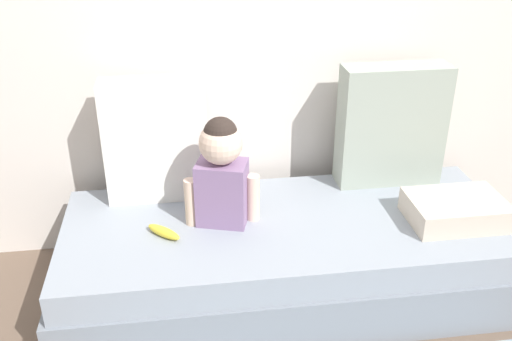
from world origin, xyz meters
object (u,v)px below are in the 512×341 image
couch (287,256)px  throw_pillow_left (156,140)px  toddler (222,169)px  banana (164,232)px  throw_pillow_right (391,125)px  folded_blanket (456,210)px

couch → throw_pillow_left: (-0.54, 0.30, 0.46)m
toddler → banana: size_ratio=2.79×
throw_pillow_left → throw_pillow_right: (1.09, 0.00, 0.01)m
throw_pillow_right → toddler: (-0.82, -0.27, -0.04)m
couch → throw_pillow_left: 0.77m
couch → banana: banana is taller
banana → folded_blanket: bearing=-2.4°
throw_pillow_left → toddler: throw_pillow_left is taller
couch → banana: size_ratio=11.61×
couch → toddler: (-0.28, 0.03, 0.43)m
couch → throw_pillow_left: bearing=150.8°
throw_pillow_right → folded_blanket: size_ratio=1.43×
throw_pillow_right → toddler: throw_pillow_right is taller
couch → folded_blanket: 0.75m
throw_pillow_left → throw_pillow_right: bearing=0.0°
throw_pillow_right → banana: (-1.07, -0.35, -0.27)m
throw_pillow_right → banana: throw_pillow_right is taller
toddler → banana: (-0.25, -0.08, -0.23)m
couch → toddler: size_ratio=4.16×
couch → throw_pillow_right: size_ratio=3.46×
couch → folded_blanket: bearing=-8.1°
throw_pillow_left → banana: (0.02, -0.35, -0.26)m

